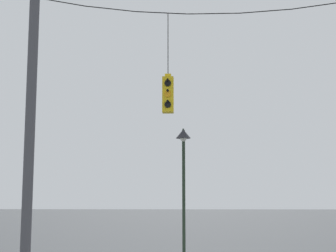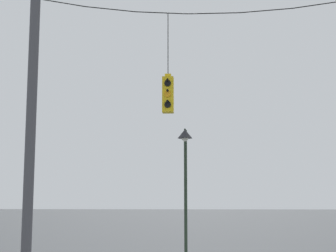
# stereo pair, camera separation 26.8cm
# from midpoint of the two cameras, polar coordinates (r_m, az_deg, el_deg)

# --- Properties ---
(utility_pole_left) EXTENTS (0.31, 0.31, 9.08)m
(utility_pole_left) POSITION_cam_midpoint_polar(r_m,az_deg,el_deg) (16.36, -15.50, 0.06)
(utility_pole_left) COLOR #4C4C51
(utility_pole_left) RESTS_ON ground_plane
(span_wire) EXTENTS (11.33, 0.03, 0.66)m
(span_wire) POSITION_cam_midpoint_polar(r_m,az_deg,el_deg) (16.51, 4.59, 13.00)
(span_wire) COLOR black
(traffic_light_near_left_pole) EXTENTS (0.34, 0.58, 3.15)m
(traffic_light_near_left_pole) POSITION_cam_midpoint_polar(r_m,az_deg,el_deg) (15.74, -0.49, 3.57)
(traffic_light_near_left_pole) COLOR yellow
(street_lamp) EXTENTS (0.55, 0.94, 4.90)m
(street_lamp) POSITION_cam_midpoint_polar(r_m,az_deg,el_deg) (19.24, 1.33, -3.46)
(street_lamp) COLOR #233323
(street_lamp) RESTS_ON ground_plane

